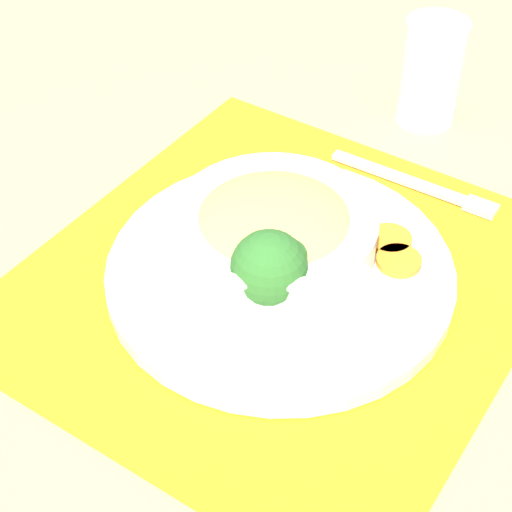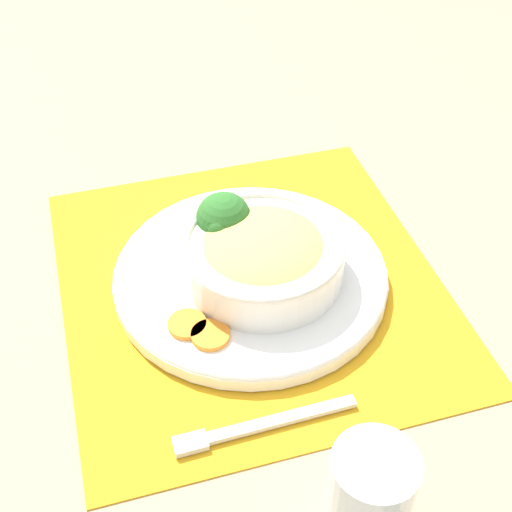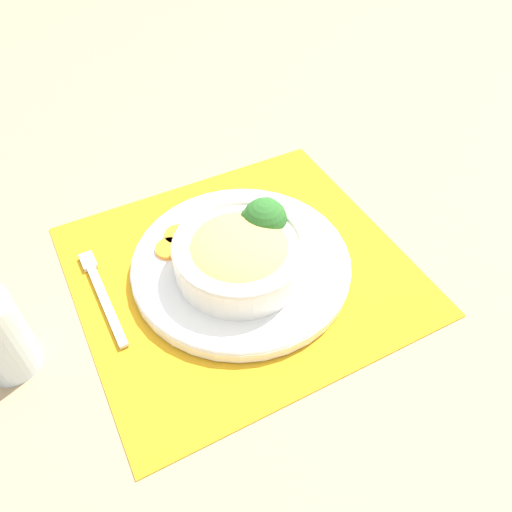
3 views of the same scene
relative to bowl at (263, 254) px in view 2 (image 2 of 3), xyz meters
The scene contains 9 objects.
ground_plane 0.05m from the bowl, 62.92° to the left, with size 4.00×4.00×0.00m, color tan.
placemat 0.05m from the bowl, 62.92° to the left, with size 0.50×0.47×0.00m.
plate 0.04m from the bowl, 62.92° to the left, with size 0.32×0.32×0.02m.
bowl is the anchor object (origin of this frame).
broccoli_floret 0.06m from the bowl, 33.89° to the left, with size 0.07×0.07×0.08m.
carrot_slice_near 0.12m from the bowl, 123.06° to the left, with size 0.04×0.04×0.01m.
carrot_slice_middle 0.11m from the bowl, 138.16° to the left, with size 0.04×0.04×0.01m.
water_glass 0.31m from the bowl, behind, with size 0.07×0.07×0.12m.
fork 0.20m from the bowl, 163.85° to the left, with size 0.03×0.18×0.01m.
Camera 2 is at (-0.58, 0.11, 0.59)m, focal length 50.00 mm.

